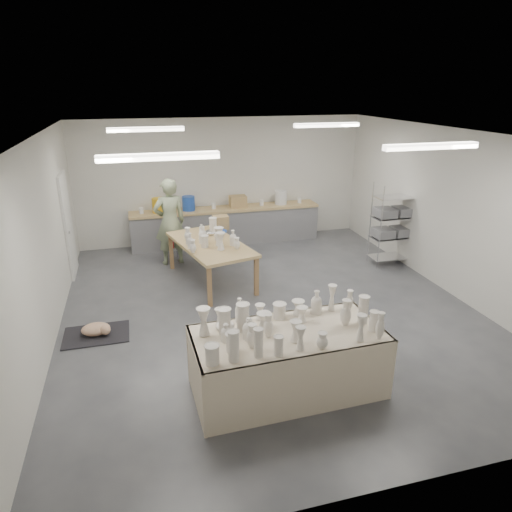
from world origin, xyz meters
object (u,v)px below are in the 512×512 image
object	(u,v)px
red_stool	(171,246)
work_table	(211,241)
potter	(170,222)
drying_table	(287,360)

from	to	relation	value
red_stool	work_table	bearing A→B (deg)	-63.60
potter	drying_table	bearing A→B (deg)	92.03
drying_table	potter	size ratio (longest dim) A/B	1.28
drying_table	potter	distance (m)	5.03
work_table	potter	world-z (taller)	potter
drying_table	red_stool	bearing A→B (deg)	99.26
potter	red_stool	xyz separation A→B (m)	(0.00, 0.27, -0.63)
drying_table	work_table	distance (m)	3.80
drying_table	red_stool	xyz separation A→B (m)	(-1.00, 5.18, -0.14)
work_table	red_stool	size ratio (longest dim) A/B	4.92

